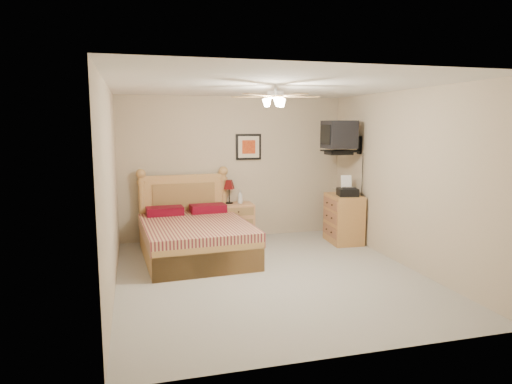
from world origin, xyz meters
TOP-DOWN VIEW (x-y plane):
  - floor at (0.00, 0.00)m, footprint 4.50×4.50m
  - ceiling at (0.00, 0.00)m, footprint 4.00×4.50m
  - wall_back at (0.00, 2.25)m, footprint 4.00×0.04m
  - wall_front at (0.00, -2.25)m, footprint 4.00×0.04m
  - wall_left at (-2.00, 0.00)m, footprint 0.04×4.50m
  - wall_right at (2.00, 0.00)m, footprint 0.04×4.50m
  - bed at (-0.85, 1.12)m, footprint 1.64×2.09m
  - nightstand at (-0.02, 2.00)m, footprint 0.61×0.46m
  - table_lamp at (-0.12, 2.08)m, footprint 0.28×0.28m
  - lotion_bottle at (0.06, 2.01)m, footprint 0.11×0.11m
  - framed_picture at (0.27, 2.23)m, footprint 0.46×0.04m
  - dresser at (1.73, 1.35)m, footprint 0.53×0.73m
  - fax_machine at (1.73, 1.23)m, footprint 0.38×0.39m
  - magazine_lower at (1.71, 1.63)m, footprint 0.31×0.36m
  - magazine_upper at (1.70, 1.64)m, footprint 0.21×0.29m
  - wall_tv at (1.75, 1.34)m, footprint 0.56×0.46m
  - ceiling_fan at (0.00, -0.20)m, footprint 1.14×1.14m

SIDE VIEW (x-z plane):
  - floor at x=0.00m, z-range 0.00..0.00m
  - nightstand at x=-0.02m, z-range 0.00..0.64m
  - dresser at x=1.73m, z-range 0.00..0.83m
  - bed at x=-0.85m, z-range 0.00..1.29m
  - lotion_bottle at x=0.06m, z-range 0.64..0.88m
  - magazine_lower at x=1.71m, z-range 0.83..0.86m
  - table_lamp at x=-0.12m, z-range 0.64..1.06m
  - magazine_upper at x=1.70m, z-range 0.86..0.88m
  - fax_machine at x=1.73m, z-range 0.83..1.17m
  - wall_back at x=0.00m, z-range 0.00..2.50m
  - wall_front at x=0.00m, z-range 0.00..2.50m
  - wall_left at x=-2.00m, z-range 0.00..2.50m
  - wall_right at x=2.00m, z-range 0.00..2.50m
  - framed_picture at x=0.27m, z-range 1.39..1.85m
  - wall_tv at x=1.75m, z-range 1.52..2.10m
  - ceiling_fan at x=0.00m, z-range 2.22..2.50m
  - ceiling at x=0.00m, z-range 2.48..2.52m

